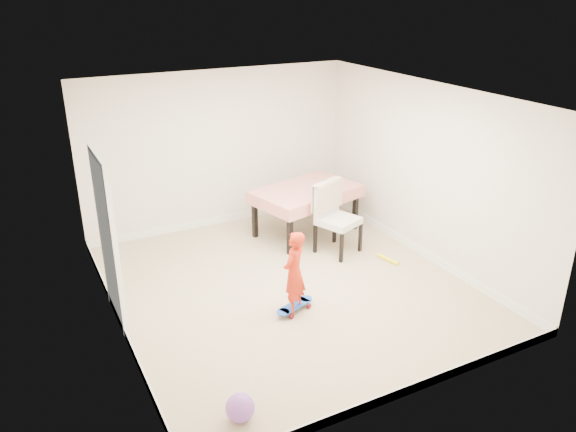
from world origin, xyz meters
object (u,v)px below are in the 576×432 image
dining_table (306,211)px  skateboard (295,308)px  dining_chair (339,219)px  child (294,275)px  balloon (240,408)px

dining_table → skateboard: size_ratio=2.81×
dining_chair → skateboard: dining_chair is taller
child → balloon: 1.98m
dining_chair → balloon: bearing=-157.7°
dining_table → dining_chair: bearing=-98.9°
child → balloon: size_ratio=3.84×
dining_table → dining_chair: dining_chair is taller
balloon → dining_table: bearing=52.8°
skateboard → dining_table: bearing=38.0°
dining_table → dining_chair: 0.88m
dining_table → child: bearing=-136.7°
dining_chair → skateboard: 1.89m
child → dining_chair: bearing=-176.1°
dining_chair → skateboard: (-1.38, -1.19, -0.51)m
dining_table → balloon: (-2.66, -3.50, -0.25)m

